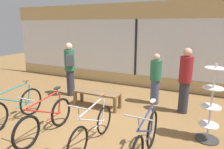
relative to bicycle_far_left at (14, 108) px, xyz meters
The scene contains 11 objects.
ground_plane 1.78m from the bicycle_far_left, 13.34° to the left, with size 24.00×24.00×0.00m, color olive.
shop_back_wall 4.76m from the bicycle_far_left, 68.49° to the left, with size 12.00×0.08×3.20m.
bicycle_far_left is the anchor object (origin of this frame).
bicycle_left 1.14m from the bicycle_far_left, ahead, with size 0.46×1.73×1.03m.
bicycle_right 2.23m from the bicycle_far_left, ahead, with size 0.46×1.67×1.00m.
bicycle_far_right 3.32m from the bicycle_far_left, ahead, with size 0.46×1.75×1.05m.
accessory_rack 4.51m from the bicycle_far_left, 15.11° to the left, with size 0.48×0.48×1.66m.
display_bench 2.21m from the bicycle_far_left, 52.08° to the left, with size 1.40×0.44×0.47m.
customer_near_rack 4.46m from the bicycle_far_left, 32.84° to the left, with size 0.37×0.37×1.80m.
customer_by_window 2.31m from the bicycle_far_left, 88.88° to the left, with size 0.53×0.55×1.81m.
customer_mid_floor 3.95m from the bicycle_far_left, 43.56° to the left, with size 0.42×0.42×1.56m.
Camera 1 is at (2.42, -3.53, 2.39)m, focal length 32.00 mm.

